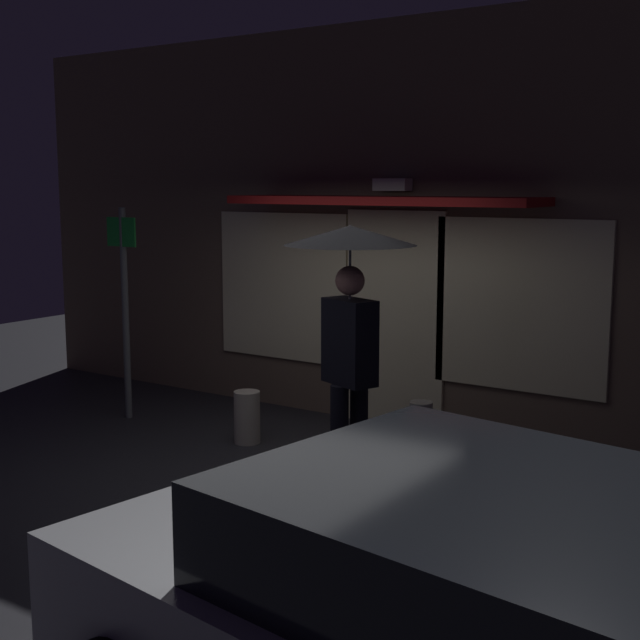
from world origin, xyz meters
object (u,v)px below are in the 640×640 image
object	(u,v)px
person_with_umbrella	(350,291)
sidewalk_bollard_2	(247,417)
sidewalk_bollard	(421,426)
street_sign_post	(125,300)

from	to	relation	value
person_with_umbrella	sidewalk_bollard_2	bearing A→B (deg)	-177.33
person_with_umbrella	sidewalk_bollard	xyz separation A→B (m)	(0.03, 1.20, -1.39)
person_with_umbrella	sidewalk_bollard	world-z (taller)	person_with_umbrella
sidewalk_bollard_2	person_with_umbrella	bearing A→B (deg)	-17.95
street_sign_post	sidewalk_bollard_2	world-z (taller)	street_sign_post
street_sign_post	sidewalk_bollard_2	bearing A→B (deg)	-0.27
person_with_umbrella	sidewalk_bollard_2	distance (m)	2.04
sidewalk_bollard	sidewalk_bollard_2	world-z (taller)	sidewalk_bollard_2
street_sign_post	sidewalk_bollard	size ratio (longest dim) A/B	4.87
street_sign_post	sidewalk_bollard_2	distance (m)	1.91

